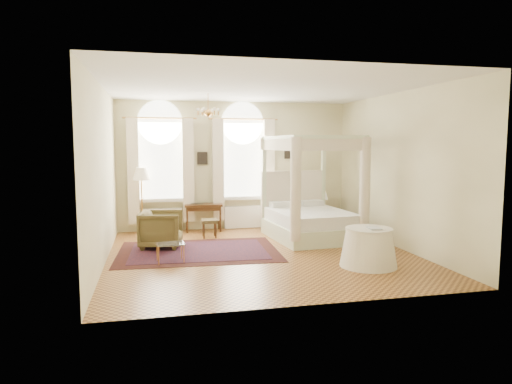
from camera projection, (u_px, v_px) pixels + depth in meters
ground at (261, 254)px, 9.19m from camera, size 6.00×6.00×0.00m
room_walls at (261, 156)px, 8.99m from camera, size 6.00×6.00×6.00m
window_left at (161, 173)px, 11.41m from camera, size 1.62×0.27×3.29m
window_right at (243, 172)px, 11.87m from camera, size 1.62×0.27×3.29m
chandelier at (208, 112)px, 9.86m from camera, size 0.51×0.45×0.50m
wall_pictures at (238, 156)px, 11.90m from camera, size 2.54×0.03×0.39m
canopy_bed at (311, 216)px, 10.66m from camera, size 2.00×2.37×2.40m
nightstand at (324, 216)px, 12.31m from camera, size 0.46×0.44×0.53m
nightstand_lamp at (322, 196)px, 12.22m from camera, size 0.31×0.31×0.45m
writing_desk at (203, 208)px, 11.56m from camera, size 0.96×0.52×0.70m
laptop at (198, 204)px, 11.48m from camera, size 0.37×0.31×0.02m
stool at (209, 223)px, 10.82m from camera, size 0.38×0.38×0.43m
armchair at (161, 229)px, 9.75m from camera, size 1.00×0.98×0.79m
coffee_table at (170, 245)px, 8.52m from camera, size 0.56×0.41×0.36m
floor_lamp at (141, 177)px, 11.15m from camera, size 0.42×0.42×1.64m
oriental_rug at (199, 251)px, 9.41m from camera, size 3.37×2.50×0.01m
side_table at (368, 247)px, 8.26m from camera, size 1.03×1.03×0.70m
book at (368, 228)px, 8.10m from camera, size 0.25×0.31×0.03m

